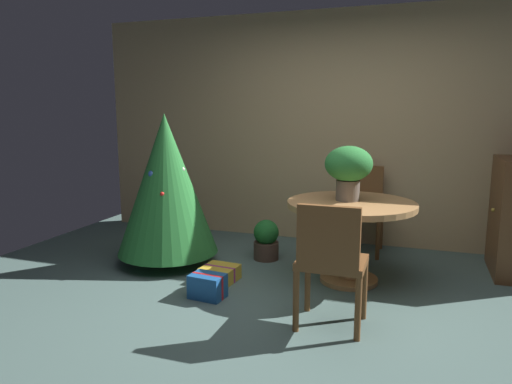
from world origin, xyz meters
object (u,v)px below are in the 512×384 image
Objects in this scene: wooden_chair_near at (330,258)px; wooden_chair_far at (364,203)px; potted_plant at (266,240)px; gift_box_blue at (208,286)px; gift_box_gold at (220,274)px; holiday_tree at (166,184)px; flower_vase at (349,167)px; round_dining_table at (351,221)px.

wooden_chair_far reaches higher than wooden_chair_near.
potted_plant is (-0.90, 1.35, -0.32)m from wooden_chair_near.
potted_plant is (-0.90, -0.63, -0.32)m from wooden_chair_far.
gift_box_blue is 0.40m from gift_box_gold.
holiday_tree reaches higher than potted_plant.
holiday_tree is at bearing -176.18° from flower_vase.
holiday_tree is at bearing 156.45° from gift_box_gold.
gift_box_blue is 0.92× the size of gift_box_gold.
wooden_chair_far is at bearing 59.37° from gift_box_blue.
wooden_chair_far is 0.62× the size of holiday_tree.
round_dining_table is 0.98m from wooden_chair_near.
round_dining_table is 0.75× the size of holiday_tree.
gift_box_blue is at bearing -42.64° from holiday_tree.
holiday_tree reaches higher than wooden_chair_near.
round_dining_table is 3.79× the size of gift_box_blue.
flower_vase reaches higher than gift_box_gold.
wooden_chair_far reaches higher than round_dining_table.
holiday_tree reaches higher than wooden_chair_far.
gift_box_gold is at bearing 150.54° from wooden_chair_near.
holiday_tree is 1.15m from potted_plant.
wooden_chair_far reaches higher than gift_box_blue.
round_dining_table is 1.24× the size of wooden_chair_near.
round_dining_table reaches higher than gift_box_blue.
round_dining_table is at bearing 35.93° from gift_box_blue.
gift_box_blue is (-1.00, -0.81, -0.93)m from flower_vase.
gift_box_gold is (-1.06, -0.42, -0.96)m from flower_vase.
flower_vase is 0.52× the size of wooden_chair_far.
wooden_chair_far is 3.11× the size of gift_box_blue.
wooden_chair_near is 2.03m from holiday_tree.
gift_box_blue is 1.13m from potted_plant.
flower_vase is at bearing 3.82° from holiday_tree.
wooden_chair_near reaches higher than round_dining_table.
potted_plant is (-0.86, 0.32, -0.82)m from flower_vase.
potted_plant is at bearing 157.63° from round_dining_table.
wooden_chair_far reaches higher than potted_plant.
wooden_chair_far is 1.14m from potted_plant.
flower_vase is at bearing 21.45° from gift_box_gold.
gift_box_gold is at bearing -105.43° from potted_plant.
wooden_chair_near is at bearing -56.43° from potted_plant.
gift_box_gold is (0.69, -0.30, -0.73)m from holiday_tree.
gift_box_gold is (-0.06, 0.39, -0.03)m from gift_box_blue.
holiday_tree is (-1.78, -0.06, 0.25)m from round_dining_table.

